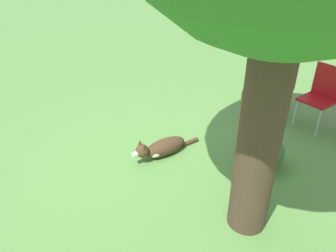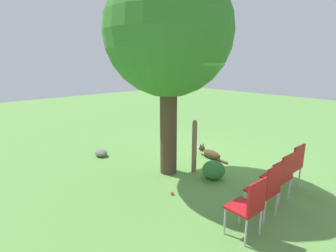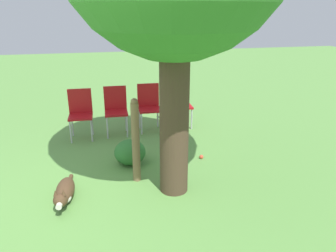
# 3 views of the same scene
# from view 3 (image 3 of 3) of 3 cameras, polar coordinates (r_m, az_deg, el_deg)

# --- Properties ---
(ground_plane) EXTENTS (30.00, 30.00, 0.00)m
(ground_plane) POSITION_cam_3_polar(r_m,az_deg,el_deg) (4.58, -11.78, -12.06)
(ground_plane) COLOR #609947
(dog) EXTENTS (1.04, 0.28, 0.33)m
(dog) POSITION_cam_3_polar(r_m,az_deg,el_deg) (4.58, -17.58, -10.95)
(dog) COLOR #513823
(dog) RESTS_ON ground_plane
(fence_post) EXTENTS (0.11, 0.11, 1.24)m
(fence_post) POSITION_cam_3_polar(r_m,az_deg,el_deg) (4.64, -5.65, -2.52)
(fence_post) COLOR #846647
(fence_post) RESTS_ON ground_plane
(red_chair_0) EXTENTS (0.43, 0.45, 0.94)m
(red_chair_0) POSITION_cam_3_polar(r_m,az_deg,el_deg) (6.45, -15.00, 2.59)
(red_chair_0) COLOR #B21419
(red_chair_0) RESTS_ON ground_plane
(red_chair_1) EXTENTS (0.43, 0.45, 0.94)m
(red_chair_1) POSITION_cam_3_polar(r_m,az_deg,el_deg) (6.53, -9.07, 3.24)
(red_chair_1) COLOR #B21419
(red_chair_1) RESTS_ON ground_plane
(red_chair_2) EXTENTS (0.43, 0.45, 0.94)m
(red_chair_2) POSITION_cam_3_polar(r_m,az_deg,el_deg) (6.67, -3.33, 3.84)
(red_chair_2) COLOR #B21419
(red_chair_2) RESTS_ON ground_plane
(red_chair_3) EXTENTS (0.43, 0.45, 0.94)m
(red_chair_3) POSITION_cam_3_polar(r_m,az_deg,el_deg) (6.88, 2.11, 4.37)
(red_chair_3) COLOR #B21419
(red_chair_3) RESTS_ON ground_plane
(tennis_ball) EXTENTS (0.07, 0.07, 0.07)m
(tennis_ball) POSITION_cam_3_polar(r_m,az_deg,el_deg) (5.54, 5.83, -5.36)
(tennis_ball) COLOR #E54C33
(tennis_ball) RESTS_ON ground_plane
(low_shrub) EXTENTS (0.50, 0.50, 0.40)m
(low_shrub) POSITION_cam_3_polar(r_m,az_deg,el_deg) (5.32, -6.64, -4.55)
(low_shrub) COLOR #337533
(low_shrub) RESTS_ON ground_plane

